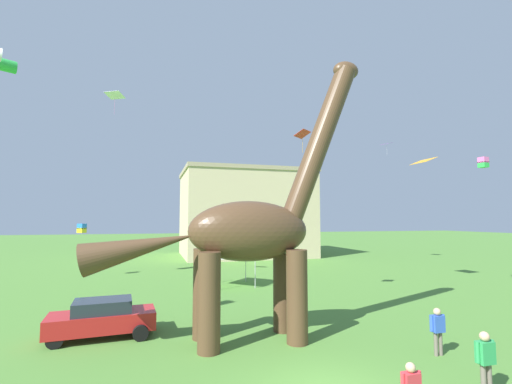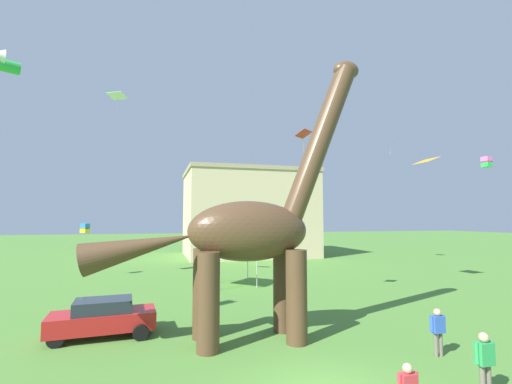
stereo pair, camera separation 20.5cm
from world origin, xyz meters
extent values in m
cylinder|color=#513823|center=(0.87, 5.74, 1.84)|extent=(0.85, 0.85, 3.68)
cylinder|color=#513823|center=(0.87, 4.11, 1.84)|extent=(0.85, 0.85, 3.68)
cylinder|color=#513823|center=(-2.65, 5.74, 1.84)|extent=(0.85, 0.85, 3.68)
cylinder|color=#513823|center=(-2.65, 4.11, 1.84)|extent=(0.85, 0.85, 3.68)
ellipsoid|color=#513823|center=(-0.89, 4.93, 4.42)|extent=(5.03, 2.17, 2.48)
cylinder|color=#513823|center=(2.38, 4.93, 8.39)|extent=(3.62, 0.93, 7.17)
ellipsoid|color=#513823|center=(3.76, 4.93, 11.80)|extent=(1.24, 0.77, 0.85)
cone|color=#513823|center=(-5.11, 4.93, 3.85)|extent=(4.42, 1.24, 2.10)
cube|color=red|center=(-6.66, 7.04, 0.67)|extent=(4.33, 2.10, 0.72)
cube|color=#232B35|center=(-6.66, 7.04, 1.29)|extent=(2.38, 1.74, 0.52)
cylinder|color=black|center=(-5.10, 7.93, 0.31)|extent=(0.64, 0.27, 0.62)
cylinder|color=black|center=(-5.10, 6.15, 0.31)|extent=(0.64, 0.27, 0.62)
cylinder|color=black|center=(-8.21, 7.93, 0.31)|extent=(0.64, 0.27, 0.62)
cylinder|color=black|center=(-8.21, 6.15, 0.31)|extent=(0.64, 0.27, 0.62)
cylinder|color=#6B6056|center=(4.24, -1.21, 0.43)|extent=(0.14, 0.14, 0.86)
cylinder|color=#6B6056|center=(4.45, -1.21, 0.43)|extent=(0.14, 0.14, 0.86)
cube|color=green|center=(4.35, -1.21, 1.16)|extent=(0.46, 0.29, 0.61)
sphere|color=tan|center=(4.35, -1.21, 1.60)|extent=(0.27, 0.27, 0.27)
cylinder|color=green|center=(4.08, -1.21, 1.19)|extent=(0.11, 0.11, 0.58)
cylinder|color=green|center=(4.61, -1.21, 1.19)|extent=(0.11, 0.11, 0.58)
cylinder|color=#6B6056|center=(5.19, 1.54, 0.42)|extent=(0.14, 0.14, 0.83)
cylinder|color=#6B6056|center=(5.39, 1.54, 0.42)|extent=(0.14, 0.14, 0.83)
cube|color=blue|center=(5.29, 1.54, 1.12)|extent=(0.45, 0.28, 0.59)
sphere|color=tan|center=(5.29, 1.54, 1.55)|extent=(0.26, 0.26, 0.26)
cylinder|color=blue|center=(5.03, 1.54, 1.15)|extent=(0.11, 0.11, 0.56)
cylinder|color=blue|center=(5.55, 1.54, 1.15)|extent=(0.11, 0.11, 0.56)
cube|color=#D1333D|center=(1.25, -1.94, 1.00)|extent=(0.40, 0.25, 0.52)
sphere|color=tan|center=(1.25, -1.94, 1.38)|extent=(0.23, 0.23, 0.23)
cylinder|color=#D1333D|center=(1.02, -1.94, 1.03)|extent=(0.10, 0.10, 0.50)
cylinder|color=#D1333D|center=(1.48, -1.94, 1.03)|extent=(0.10, 0.10, 0.50)
cylinder|color=#B2B2B7|center=(2.41, 18.19, 1.05)|extent=(0.06, 0.06, 2.10)
cylinder|color=#B2B2B7|center=(2.41, 15.49, 1.05)|extent=(0.06, 0.06, 2.10)
cylinder|color=#B2B2B7|center=(-0.29, 18.19, 1.05)|extent=(0.06, 0.06, 2.10)
cylinder|color=#B2B2B7|center=(-0.29, 15.49, 1.05)|extent=(0.06, 0.06, 2.10)
pyramid|color=white|center=(1.06, 16.84, 2.55)|extent=(3.15, 3.15, 0.90)
cube|color=pink|center=(17.25, 9.75, 9.01)|extent=(0.56, 0.56, 0.40)
cube|color=green|center=(17.25, 9.75, 8.70)|extent=(0.56, 0.56, 0.40)
cube|color=purple|center=(20.45, 24.54, 13.43)|extent=(1.21, 1.38, 0.21)
cylinder|color=white|center=(20.45, 24.54, 12.68)|extent=(0.01, 0.01, 1.15)
cube|color=red|center=(3.79, 10.05, 10.02)|extent=(1.21, 1.16, 0.35)
cylinder|color=orange|center=(3.79, 10.05, 9.37)|extent=(0.01, 0.01, 1.00)
cube|color=orange|center=(14.85, 12.70, 9.31)|extent=(1.27, 1.73, 0.46)
cube|color=white|center=(-7.66, 18.58, 14.19)|extent=(1.56, 1.44, 0.28)
cylinder|color=pink|center=(-7.66, 18.58, 13.37)|extent=(0.01, 0.01, 1.27)
cube|color=#287AE5|center=(-10.46, 23.60, 4.33)|extent=(0.75, 0.75, 0.44)
cube|color=yellow|center=(-10.46, 23.60, 3.99)|extent=(0.75, 0.75, 0.44)
cube|color=#CCB78E|center=(7.37, 38.29, 5.51)|extent=(16.50, 13.24, 11.03)
cube|color=tan|center=(7.37, 38.29, 11.28)|extent=(16.83, 13.50, 0.50)
camera|label=1|loc=(-4.73, -9.32, 4.90)|focal=24.95mm
camera|label=2|loc=(-4.53, -9.38, 4.90)|focal=24.95mm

